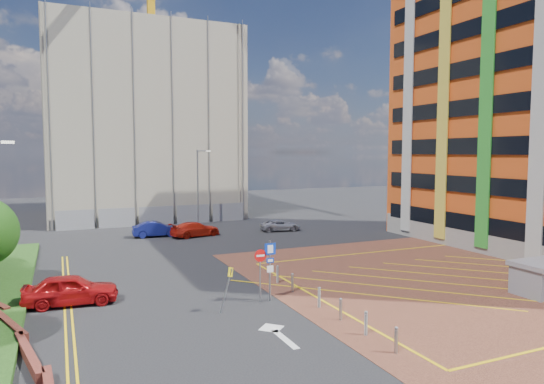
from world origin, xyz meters
TOP-DOWN VIEW (x-y plane):
  - ground at (0.00, 0.00)m, footprint 140.00×140.00m
  - forecourt at (14.00, 0.00)m, footprint 26.00×26.00m
  - retaining_wall at (-11.80, 2.00)m, footprint 6.06×20.33m
  - lamp_back at (4.08, 28.00)m, footprint 1.53×0.16m
  - sign_cluster at (0.30, 0.98)m, footprint 1.17×0.12m
  - warning_sign at (-2.12, 0.06)m, footprint 0.77×0.42m
  - bollard_row at (2.30, -1.67)m, footprint 0.14×11.14m
  - construction_building at (0.00, 40.00)m, footprint 21.20×19.20m
  - tower_crane at (2.00, 39.44)m, footprint 1.60×35.00m
  - construction_fence at (1.00, 30.00)m, footprint 21.60×0.06m
  - car_red_left at (-8.98, 4.55)m, footprint 4.72×2.23m
  - car_blue_back at (-1.33, 22.91)m, footprint 4.32×1.75m
  - car_red_back at (1.99, 21.58)m, footprint 4.94×2.87m
  - car_silver_back at (10.49, 21.34)m, footprint 4.17×2.35m

SIDE VIEW (x-z plane):
  - ground at x=0.00m, z-range 0.00..0.00m
  - forecourt at x=14.00m, z-range 0.00..0.02m
  - retaining_wall at x=-11.80m, z-range 0.00..0.40m
  - bollard_row at x=2.30m, z-range 0.02..0.92m
  - car_silver_back at x=10.49m, z-range 0.00..1.10m
  - car_red_back at x=1.99m, z-range 0.00..1.35m
  - car_blue_back at x=-1.33m, z-range 0.00..1.40m
  - car_red_left at x=-8.98m, z-range 0.00..1.56m
  - construction_fence at x=1.00m, z-range 0.00..2.00m
  - warning_sign at x=-2.12m, z-range 0.31..2.55m
  - sign_cluster at x=0.30m, z-range 0.35..3.55m
  - lamp_back at x=4.08m, z-range 0.36..8.36m
  - construction_building at x=0.00m, z-range 0.00..22.00m
  - tower_crane at x=2.00m, z-range 8.15..43.55m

